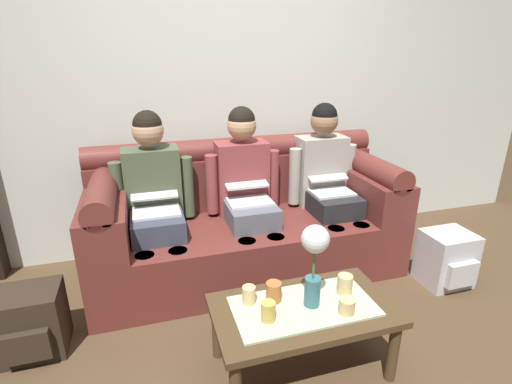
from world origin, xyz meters
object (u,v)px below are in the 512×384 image
person_middle (246,186)px  cup_near_right (249,295)px  cup_far_center (274,292)px  backpack_right (447,259)px  backpack_left (31,323)px  person_left (154,195)px  cup_far_right (345,284)px  cup_near_left (268,311)px  couch (246,222)px  person_right (326,178)px  flower_vase (314,254)px  coffee_table (303,315)px  cup_far_left (347,306)px

person_middle → cup_near_right: (-0.26, -0.98, -0.22)m
cup_far_center → backpack_right: (1.43, 0.35, -0.25)m
person_middle → backpack_left: (-1.37, -0.55, -0.47)m
person_left → backpack_right: bearing=-18.4°
cup_far_right → cup_near_left: bearing=-169.1°
person_middle → backpack_left: size_ratio=3.22×
person_left → person_middle: same height
couch → backpack_right: couch is taller
person_right → backpack_right: size_ratio=3.12×
backpack_left → backpack_right: (2.68, -0.10, 0.01)m
person_right → backpack_right: bearing=-44.8°
person_left → cup_far_center: person_left is taller
couch → flower_vase: 1.13m
coffee_table → person_middle: bearing=90.0°
cup_near_left → coffee_table: bearing=14.1°
person_middle → backpack_left: 1.55m
coffee_table → backpack_right: 1.38m
couch → cup_far_left: (0.18, -1.20, 0.06)m
person_right → backpack_left: bearing=-164.9°
backpack_right → couch: bearing=153.4°
couch → person_right: bearing=-0.3°
cup_near_left → cup_far_center: bearing=60.8°
person_left → flower_vase: (0.69, -1.09, 0.02)m
person_left → cup_near_right: 1.08m
cup_far_center → person_right: bearing=52.1°
cup_far_right → cup_far_center: bearing=172.9°
person_right → cup_far_center: size_ratio=11.83×
coffee_table → person_right: bearing=59.1°
coffee_table → flower_vase: (0.04, -0.00, 0.35)m
cup_far_left → cup_far_right: 0.17m
person_middle → coffee_table: person_middle is taller
person_right → cup_far_right: bearing=-111.0°
cup_far_center → person_middle: bearing=82.5°
couch → backpack_right: 1.47m
person_middle → cup_far_left: person_middle is taller
flower_vase → cup_far_left: bearing=-39.1°
cup_far_left → backpack_left: 1.70m
person_middle → cup_near_left: size_ratio=12.62×
person_middle → cup_near_right: 1.04m
couch → backpack_right: size_ratio=5.67×
coffee_table → cup_far_center: bearing=147.8°
person_left → couch: bearing=0.3°
person_left → coffee_table: bearing=-59.1°
cup_far_left → backpack_right: size_ratio=0.20×
person_right → cup_near_right: bearing=-132.6°
cup_far_right → backpack_left: cup_far_right is taller
flower_vase → cup_far_left: (0.13, -0.11, -0.25)m
person_left → cup_near_right: size_ratio=13.24×
person_left → cup_far_center: bearing=-62.7°
couch → flower_vase: (0.04, -1.09, 0.30)m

